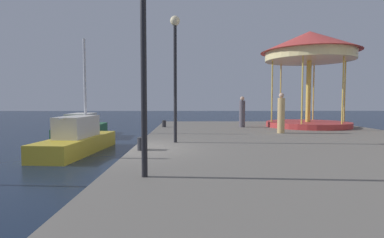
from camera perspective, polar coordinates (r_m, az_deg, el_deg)
ground_plane at (r=10.28m, az=-11.08°, el=-9.77°), size 120.00×120.00×0.00m
quay_dock at (r=10.89m, az=22.31°, el=-7.07°), size 12.10×25.29×0.80m
sailboat_yellow at (r=14.51m, az=-20.83°, el=-3.60°), size 2.10×5.64×5.25m
motorboat_green at (r=20.67m, az=-19.99°, el=-1.67°), size 2.19×5.89×1.54m
carousel at (r=19.26m, az=21.30°, el=11.15°), size 5.61×5.61×5.59m
lamp_post_mid_promenade at (r=6.25m, az=-9.18°, el=15.39°), size 0.36×0.36×4.12m
lamp_post_far_end at (r=11.23m, az=-3.21°, el=11.57°), size 0.36×0.36×4.62m
bollard_center at (r=17.76m, az=-5.31°, el=-0.88°), size 0.24×0.24×0.40m
bollard_north at (r=9.70m, az=-9.19°, el=-4.53°), size 0.24×0.24×0.40m
bollard_south at (r=9.55m, az=-9.58°, el=-4.66°), size 0.24×0.24×0.40m
person_by_the_water at (r=14.94m, az=16.49°, el=0.87°), size 0.34×0.34×1.91m
person_far_corner at (r=17.87m, az=9.46°, el=1.17°), size 0.34×0.34×1.80m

